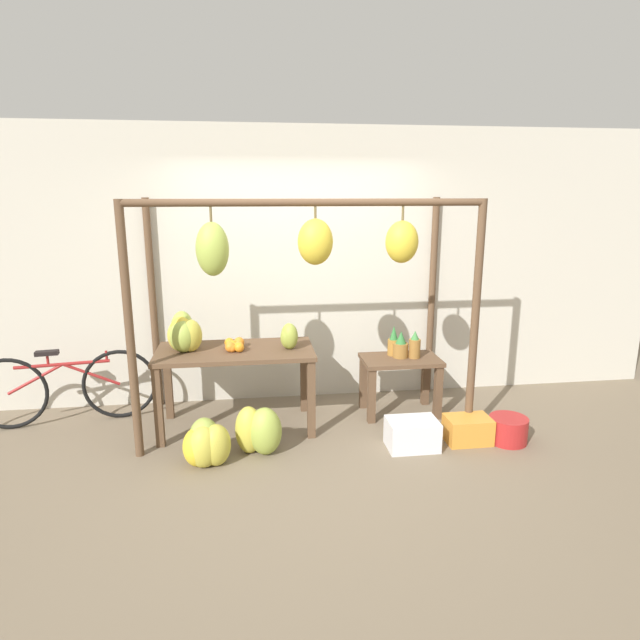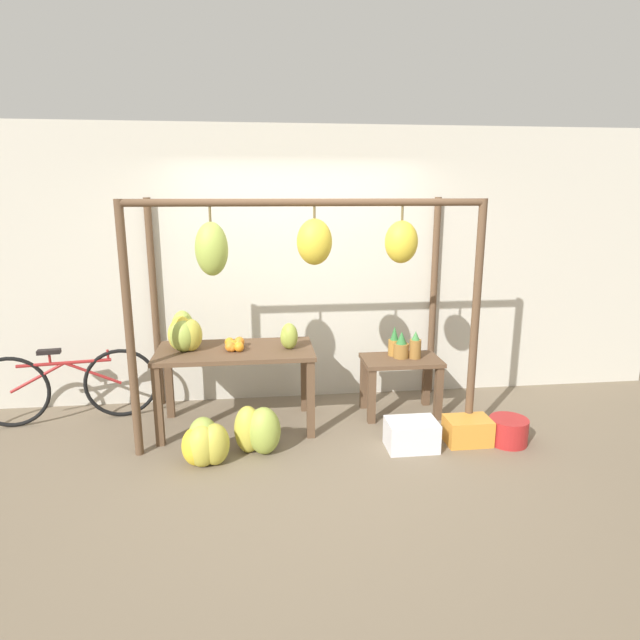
{
  "view_description": "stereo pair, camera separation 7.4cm",
  "coord_description": "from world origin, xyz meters",
  "px_view_note": "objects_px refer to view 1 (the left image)",
  "views": [
    {
      "loc": [
        -0.49,
        -4.0,
        2.15
      ],
      "look_at": [
        0.15,
        0.71,
        1.01
      ],
      "focal_mm": 30.0,
      "sensor_mm": 36.0,
      "label": 1
    },
    {
      "loc": [
        -0.42,
        -4.01,
        2.15
      ],
      "look_at": [
        0.15,
        0.71,
        1.01
      ],
      "focal_mm": 30.0,
      "sensor_mm": 36.0,
      "label": 2
    }
  ],
  "objects_px": {
    "fruit_crate_white": "(412,434)",
    "blue_bucket": "(508,430)",
    "pineapple_cluster": "(402,345)",
    "banana_pile_ground_right": "(258,431)",
    "orange_pile": "(234,345)",
    "fruit_crate_purple": "(468,430)",
    "banana_pile_on_table": "(183,334)",
    "papaya_pile": "(289,337)",
    "banana_pile_ground_left": "(205,445)",
    "parked_bicycle": "(65,387)"
  },
  "relations": [
    {
      "from": "banana_pile_on_table",
      "to": "papaya_pile",
      "type": "bearing_deg",
      "value": -4.23
    },
    {
      "from": "banana_pile_on_table",
      "to": "orange_pile",
      "type": "xyz_separation_m",
      "value": [
        0.45,
        -0.04,
        -0.11
      ]
    },
    {
      "from": "blue_bucket",
      "to": "fruit_crate_purple",
      "type": "height_order",
      "value": "fruit_crate_purple"
    },
    {
      "from": "banana_pile_on_table",
      "to": "banana_pile_ground_right",
      "type": "relative_size",
      "value": 0.95
    },
    {
      "from": "banana_pile_ground_left",
      "to": "banana_pile_ground_right",
      "type": "xyz_separation_m",
      "value": [
        0.43,
        0.14,
        0.03
      ]
    },
    {
      "from": "fruit_crate_white",
      "to": "blue_bucket",
      "type": "height_order",
      "value": "fruit_crate_white"
    },
    {
      "from": "blue_bucket",
      "to": "orange_pile",
      "type": "bearing_deg",
      "value": 165.54
    },
    {
      "from": "banana_pile_on_table",
      "to": "banana_pile_ground_right",
      "type": "bearing_deg",
      "value": -42.22
    },
    {
      "from": "blue_bucket",
      "to": "fruit_crate_purple",
      "type": "bearing_deg",
      "value": 172.53
    },
    {
      "from": "banana_pile_on_table",
      "to": "banana_pile_ground_left",
      "type": "height_order",
      "value": "banana_pile_on_table"
    },
    {
      "from": "banana_pile_ground_right",
      "to": "fruit_crate_white",
      "type": "xyz_separation_m",
      "value": [
        1.31,
        -0.08,
        -0.08
      ]
    },
    {
      "from": "orange_pile",
      "to": "fruit_crate_white",
      "type": "xyz_separation_m",
      "value": [
        1.5,
        -0.61,
        -0.68
      ]
    },
    {
      "from": "blue_bucket",
      "to": "banana_pile_ground_left",
      "type": "bearing_deg",
      "value": -178.62
    },
    {
      "from": "fruit_crate_white",
      "to": "blue_bucket",
      "type": "xyz_separation_m",
      "value": [
        0.87,
        -0.0,
        -0.01
      ]
    },
    {
      "from": "parked_bicycle",
      "to": "banana_pile_on_table",
      "type": "bearing_deg",
      "value": -13.73
    },
    {
      "from": "orange_pile",
      "to": "papaya_pile",
      "type": "height_order",
      "value": "papaya_pile"
    },
    {
      "from": "banana_pile_on_table",
      "to": "parked_bicycle",
      "type": "xyz_separation_m",
      "value": [
        -1.15,
        0.28,
        -0.55
      ]
    },
    {
      "from": "papaya_pile",
      "to": "orange_pile",
      "type": "bearing_deg",
      "value": 177.03
    },
    {
      "from": "orange_pile",
      "to": "banana_pile_on_table",
      "type": "bearing_deg",
      "value": 174.39
    },
    {
      "from": "pineapple_cluster",
      "to": "banana_pile_ground_right",
      "type": "height_order",
      "value": "pineapple_cluster"
    },
    {
      "from": "fruit_crate_white",
      "to": "parked_bicycle",
      "type": "relative_size",
      "value": 0.26
    },
    {
      "from": "fruit_crate_white",
      "to": "banana_pile_on_table",
      "type": "bearing_deg",
      "value": 161.44
    },
    {
      "from": "parked_bicycle",
      "to": "papaya_pile",
      "type": "distance_m",
      "value": 2.19
    },
    {
      "from": "banana_pile_ground_right",
      "to": "blue_bucket",
      "type": "xyz_separation_m",
      "value": [
        2.19,
        -0.08,
        -0.09
      ]
    },
    {
      "from": "banana_pile_ground_right",
      "to": "banana_pile_on_table",
      "type": "bearing_deg",
      "value": 137.78
    },
    {
      "from": "parked_bicycle",
      "to": "fruit_crate_purple",
      "type": "relative_size",
      "value": 4.26
    },
    {
      "from": "fruit_crate_purple",
      "to": "fruit_crate_white",
      "type": "bearing_deg",
      "value": -175.09
    },
    {
      "from": "fruit_crate_white",
      "to": "blue_bucket",
      "type": "distance_m",
      "value": 0.87
    },
    {
      "from": "banana_pile_ground_right",
      "to": "papaya_pile",
      "type": "distance_m",
      "value": 0.89
    },
    {
      "from": "banana_pile_ground_left",
      "to": "fruit_crate_white",
      "type": "relative_size",
      "value": 1.07
    },
    {
      "from": "fruit_crate_white",
      "to": "blue_bucket",
      "type": "relative_size",
      "value": 1.28
    },
    {
      "from": "parked_bicycle",
      "to": "papaya_pile",
      "type": "bearing_deg",
      "value": -9.51
    },
    {
      "from": "banana_pile_on_table",
      "to": "orange_pile",
      "type": "height_order",
      "value": "banana_pile_on_table"
    },
    {
      "from": "orange_pile",
      "to": "banana_pile_ground_left",
      "type": "relative_size",
      "value": 0.55
    },
    {
      "from": "orange_pile",
      "to": "parked_bicycle",
      "type": "distance_m",
      "value": 1.69
    },
    {
      "from": "banana_pile_on_table",
      "to": "banana_pile_ground_left",
      "type": "bearing_deg",
      "value": -73.96
    },
    {
      "from": "blue_bucket",
      "to": "parked_bicycle",
      "type": "height_order",
      "value": "parked_bicycle"
    },
    {
      "from": "banana_pile_ground_left",
      "to": "fruit_crate_white",
      "type": "distance_m",
      "value": 1.75
    },
    {
      "from": "banana_pile_ground_left",
      "to": "banana_pile_ground_right",
      "type": "height_order",
      "value": "banana_pile_ground_right"
    },
    {
      "from": "fruit_crate_purple",
      "to": "banana_pile_ground_right",
      "type": "bearing_deg",
      "value": 179.05
    },
    {
      "from": "banana_pile_on_table",
      "to": "banana_pile_ground_left",
      "type": "distance_m",
      "value": 1.05
    },
    {
      "from": "pineapple_cluster",
      "to": "fruit_crate_purple",
      "type": "relative_size",
      "value": 0.77
    },
    {
      "from": "blue_bucket",
      "to": "banana_pile_ground_right",
      "type": "bearing_deg",
      "value": 177.99
    },
    {
      "from": "fruit_crate_white",
      "to": "fruit_crate_purple",
      "type": "bearing_deg",
      "value": 4.91
    },
    {
      "from": "pineapple_cluster",
      "to": "fruit_crate_white",
      "type": "bearing_deg",
      "value": -98.87
    },
    {
      "from": "blue_bucket",
      "to": "papaya_pile",
      "type": "relative_size",
      "value": 1.39
    },
    {
      "from": "banana_pile_ground_left",
      "to": "fruit_crate_purple",
      "type": "relative_size",
      "value": 1.19
    },
    {
      "from": "fruit_crate_white",
      "to": "fruit_crate_purple",
      "type": "distance_m",
      "value": 0.52
    },
    {
      "from": "papaya_pile",
      "to": "banana_pile_ground_right",
      "type": "bearing_deg",
      "value": -121.04
    },
    {
      "from": "pineapple_cluster",
      "to": "banana_pile_ground_right",
      "type": "relative_size",
      "value": 0.68
    }
  ]
}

